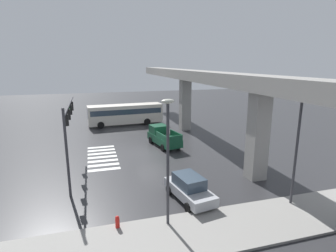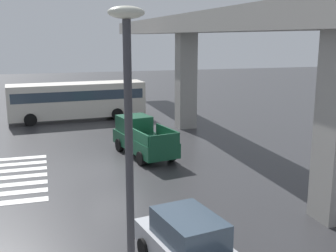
{
  "view_description": "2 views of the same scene",
  "coord_description": "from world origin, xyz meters",
  "px_view_note": "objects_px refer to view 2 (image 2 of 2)",
  "views": [
    {
      "loc": [
        25.86,
        -5.6,
        9.04
      ],
      "look_at": [
        0.39,
        1.75,
        2.8
      ],
      "focal_mm": 28.86,
      "sensor_mm": 36.0,
      "label": 1
    },
    {
      "loc": [
        20.61,
        -3.38,
        6.69
      ],
      "look_at": [
        0.25,
        2.73,
        2.12
      ],
      "focal_mm": 44.76,
      "sensor_mm": 36.0,
      "label": 2
    }
  ],
  "objects_px": {
    "pickup_truck": "(142,138)",
    "street_lamp_near_corner": "(129,147)",
    "sedan_silver": "(190,245)",
    "city_bus": "(77,99)"
  },
  "relations": [
    {
      "from": "pickup_truck",
      "to": "street_lamp_near_corner",
      "type": "distance_m",
      "value": 15.74
    },
    {
      "from": "sedan_silver",
      "to": "street_lamp_near_corner",
      "type": "relative_size",
      "value": 0.63
    },
    {
      "from": "city_bus",
      "to": "street_lamp_near_corner",
      "type": "distance_m",
      "value": 26.64
    },
    {
      "from": "pickup_truck",
      "to": "sedan_silver",
      "type": "height_order",
      "value": "pickup_truck"
    },
    {
      "from": "pickup_truck",
      "to": "city_bus",
      "type": "distance_m",
      "value": 11.92
    },
    {
      "from": "pickup_truck",
      "to": "city_bus",
      "type": "bearing_deg",
      "value": -167.04
    },
    {
      "from": "sedan_silver",
      "to": "street_lamp_near_corner",
      "type": "xyz_separation_m",
      "value": [
        2.47,
        -2.21,
        3.7
      ]
    },
    {
      "from": "street_lamp_near_corner",
      "to": "pickup_truck",
      "type": "bearing_deg",
      "value": 165.97
    },
    {
      "from": "sedan_silver",
      "to": "street_lamp_near_corner",
      "type": "height_order",
      "value": "street_lamp_near_corner"
    },
    {
      "from": "pickup_truck",
      "to": "city_bus",
      "type": "relative_size",
      "value": 0.49
    }
  ]
}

